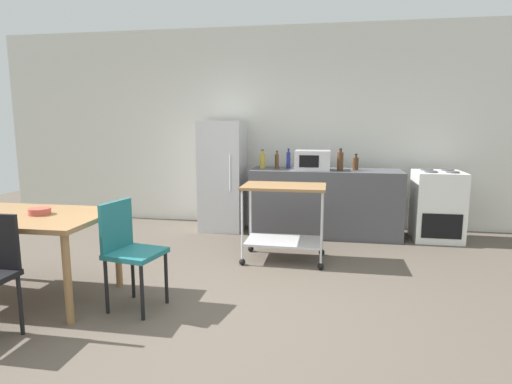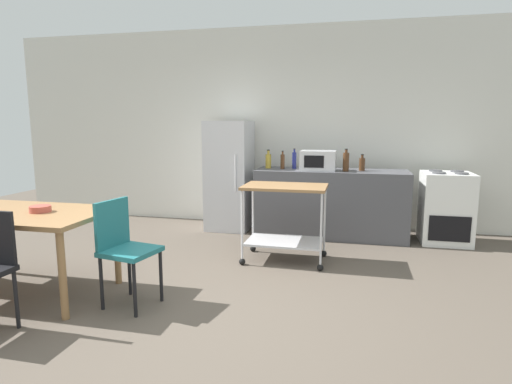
{
  "view_description": "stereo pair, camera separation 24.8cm",
  "coord_description": "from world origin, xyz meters",
  "px_view_note": "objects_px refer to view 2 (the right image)",
  "views": [
    {
      "loc": [
        0.95,
        -3.18,
        1.52
      ],
      "look_at": [
        0.19,
        1.2,
        0.8
      ],
      "focal_mm": 29.91,
      "sensor_mm": 36.0,
      "label": 1
    },
    {
      "loc": [
        1.2,
        -3.13,
        1.52
      ],
      "look_at": [
        0.19,
        1.2,
        0.8
      ],
      "focal_mm": 29.91,
      "sensor_mm": 36.0,
      "label": 2
    }
  ],
  "objects_px": {
    "kitchen_cart": "(285,210)",
    "fruit_bowl": "(40,209)",
    "chair_teal": "(124,245)",
    "bottle_soda": "(283,161)",
    "stove_oven": "(446,208)",
    "bottle_soy_sauce": "(294,160)",
    "microwave": "(318,161)",
    "dining_table": "(21,220)",
    "bottle_wine": "(362,164)",
    "refrigerator": "(229,176)",
    "bottle_olive_oil": "(268,161)",
    "bottle_sparkling_water": "(346,162)"
  },
  "relations": [
    {
      "from": "kitchen_cart",
      "to": "fruit_bowl",
      "type": "xyz_separation_m",
      "value": [
        -1.94,
        -1.4,
        0.2
      ]
    },
    {
      "from": "chair_teal",
      "to": "bottle_soda",
      "type": "distance_m",
      "value": 2.83
    },
    {
      "from": "stove_oven",
      "to": "bottle_soda",
      "type": "distance_m",
      "value": 2.18
    },
    {
      "from": "bottle_soy_sauce",
      "to": "microwave",
      "type": "distance_m",
      "value": 0.36
    },
    {
      "from": "dining_table",
      "to": "stove_oven",
      "type": "distance_m",
      "value": 4.8
    },
    {
      "from": "bottle_wine",
      "to": "bottle_soda",
      "type": "bearing_deg",
      "value": -178.76
    },
    {
      "from": "fruit_bowl",
      "to": "bottle_soda",
      "type": "bearing_deg",
      "value": 56.6
    },
    {
      "from": "refrigerator",
      "to": "microwave",
      "type": "bearing_deg",
      "value": -7.53
    },
    {
      "from": "dining_table",
      "to": "bottle_soy_sauce",
      "type": "bearing_deg",
      "value": 52.56
    },
    {
      "from": "bottle_soy_sauce",
      "to": "bottle_wine",
      "type": "height_order",
      "value": "bottle_soy_sauce"
    },
    {
      "from": "bottle_wine",
      "to": "fruit_bowl",
      "type": "relative_size",
      "value": 1.21
    },
    {
      "from": "refrigerator",
      "to": "kitchen_cart",
      "type": "bearing_deg",
      "value": -51.78
    },
    {
      "from": "bottle_olive_oil",
      "to": "stove_oven",
      "type": "bearing_deg",
      "value": -0.64
    },
    {
      "from": "kitchen_cart",
      "to": "dining_table",
      "type": "bearing_deg",
      "value": -146.27
    },
    {
      "from": "dining_table",
      "to": "refrigerator",
      "type": "distance_m",
      "value": 2.93
    },
    {
      "from": "chair_teal",
      "to": "bottle_wine",
      "type": "relative_size",
      "value": 4.09
    },
    {
      "from": "bottle_olive_oil",
      "to": "microwave",
      "type": "xyz_separation_m",
      "value": [
        0.69,
        -0.11,
        0.03
      ]
    },
    {
      "from": "bottle_wine",
      "to": "chair_teal",
      "type": "bearing_deg",
      "value": -126.14
    },
    {
      "from": "stove_oven",
      "to": "kitchen_cart",
      "type": "bearing_deg",
      "value": -147.32
    },
    {
      "from": "stove_oven",
      "to": "bottle_olive_oil",
      "type": "relative_size",
      "value": 3.58
    },
    {
      "from": "kitchen_cart",
      "to": "bottle_wine",
      "type": "bearing_deg",
      "value": 55.85
    },
    {
      "from": "bottle_soy_sauce",
      "to": "bottle_sparkling_water",
      "type": "xyz_separation_m",
      "value": [
        0.7,
        -0.17,
        0.01
      ]
    },
    {
      "from": "microwave",
      "to": "bottle_olive_oil",
      "type": "bearing_deg",
      "value": 170.77
    },
    {
      "from": "bottle_soda",
      "to": "dining_table",
      "type": "bearing_deg",
      "value": -126.01
    },
    {
      "from": "refrigerator",
      "to": "bottle_sparkling_water",
      "type": "distance_m",
      "value": 1.67
    },
    {
      "from": "dining_table",
      "to": "bottle_soy_sauce",
      "type": "xyz_separation_m",
      "value": [
        2.05,
        2.68,
        0.35
      ]
    },
    {
      "from": "stove_oven",
      "to": "bottle_olive_oil",
      "type": "bearing_deg",
      "value": 179.36
    },
    {
      "from": "refrigerator",
      "to": "bottle_soda",
      "type": "bearing_deg",
      "value": -6.98
    },
    {
      "from": "bottle_olive_oil",
      "to": "bottle_sparkling_water",
      "type": "relative_size",
      "value": 0.88
    },
    {
      "from": "refrigerator",
      "to": "bottle_sparkling_water",
      "type": "bearing_deg",
      "value": -6.9
    },
    {
      "from": "bottle_soda",
      "to": "bottle_olive_oil",
      "type": "bearing_deg",
      "value": 168.85
    },
    {
      "from": "fruit_bowl",
      "to": "bottle_soy_sauce",
      "type": "bearing_deg",
      "value": 55.0
    },
    {
      "from": "bottle_olive_oil",
      "to": "bottle_wine",
      "type": "relative_size",
      "value": 1.18
    },
    {
      "from": "bottle_sparkling_water",
      "to": "dining_table",
      "type": "bearing_deg",
      "value": -137.56
    },
    {
      "from": "stove_oven",
      "to": "bottle_soda",
      "type": "height_order",
      "value": "bottle_soda"
    },
    {
      "from": "refrigerator",
      "to": "kitchen_cart",
      "type": "height_order",
      "value": "refrigerator"
    },
    {
      "from": "bottle_sparkling_water",
      "to": "bottle_wine",
      "type": "distance_m",
      "value": 0.24
    },
    {
      "from": "dining_table",
      "to": "refrigerator",
      "type": "relative_size",
      "value": 0.97
    },
    {
      "from": "bottle_soy_sauce",
      "to": "stove_oven",
      "type": "bearing_deg",
      "value": -1.47
    },
    {
      "from": "refrigerator",
      "to": "kitchen_cart",
      "type": "relative_size",
      "value": 1.7
    },
    {
      "from": "bottle_wine",
      "to": "bottle_olive_oil",
      "type": "bearing_deg",
      "value": 179.19
    },
    {
      "from": "dining_table",
      "to": "bottle_sparkling_water",
      "type": "distance_m",
      "value": 3.74
    },
    {
      "from": "bottle_sparkling_water",
      "to": "bottle_wine",
      "type": "xyz_separation_m",
      "value": [
        0.21,
        0.12,
        -0.04
      ]
    },
    {
      "from": "stove_oven",
      "to": "bottle_sparkling_water",
      "type": "height_order",
      "value": "bottle_sparkling_water"
    },
    {
      "from": "bottle_wine",
      "to": "fruit_bowl",
      "type": "bearing_deg",
      "value": -136.57
    },
    {
      "from": "bottle_olive_oil",
      "to": "bottle_sparkling_water",
      "type": "distance_m",
      "value": 1.06
    },
    {
      "from": "chair_teal",
      "to": "kitchen_cart",
      "type": "relative_size",
      "value": 0.98
    },
    {
      "from": "kitchen_cart",
      "to": "bottle_olive_oil",
      "type": "height_order",
      "value": "bottle_olive_oil"
    },
    {
      "from": "dining_table",
      "to": "kitchen_cart",
      "type": "distance_m",
      "value": 2.56
    },
    {
      "from": "chair_teal",
      "to": "bottle_soda",
      "type": "height_order",
      "value": "bottle_soda"
    }
  ]
}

